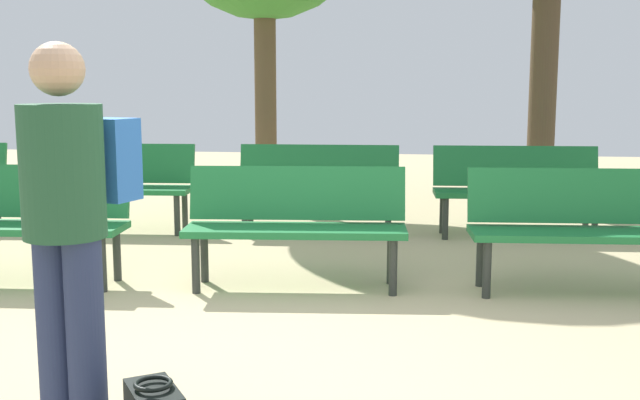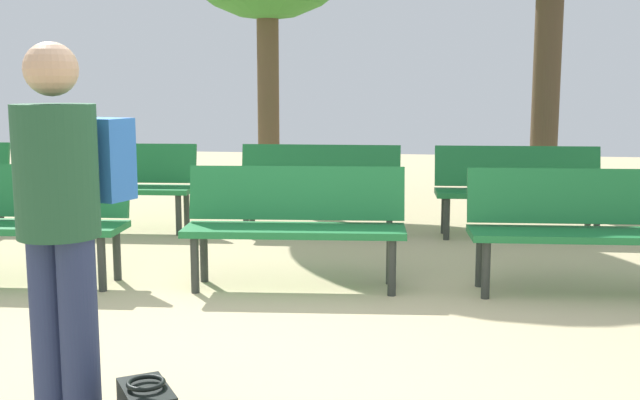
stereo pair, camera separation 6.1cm
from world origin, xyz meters
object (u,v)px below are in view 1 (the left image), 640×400
at_px(visitor_with_backpack, 71,215).
at_px(bench_r1_c1, 114,181).
at_px(bench_r0_c3, 582,222).
at_px(bench_r1_c3, 516,185).
at_px(bench_r0_c2, 296,219).
at_px(bench_r1_c2, 318,183).
at_px(bench_r0_c1, 20,216).

bearing_deg(visitor_with_backpack, bench_r1_c1, -53.64).
xyz_separation_m(bench_r1_c1, visitor_with_backpack, (1.63, -4.36, 0.43)).
height_order(bench_r0_c3, bench_r1_c3, same).
bearing_deg(visitor_with_backpack, bench_r0_c3, -119.22).
bearing_deg(bench_r0_c3, visitor_with_backpack, -139.06).
distance_m(bench_r0_c2, bench_r1_c2, 2.04).
relative_size(bench_r0_c1, visitor_with_backpack, 0.99).
distance_m(bench_r0_c1, bench_r0_c2, 2.07).
distance_m(bench_r0_c2, bench_r1_c3, 2.82).
xyz_separation_m(bench_r0_c3, bench_r1_c2, (-2.16, 1.91, 0.00)).
distance_m(bench_r0_c3, visitor_with_backpack, 3.70).
height_order(bench_r1_c2, visitor_with_backpack, visitor_with_backpack).
relative_size(bench_r1_c2, visitor_with_backpack, 0.98).
height_order(bench_r0_c1, visitor_with_backpack, visitor_with_backpack).
bearing_deg(bench_r0_c2, bench_r1_c3, 44.54).
height_order(bench_r0_c3, bench_r1_c1, same).
bearing_deg(bench_r1_c2, bench_r1_c3, 0.58).
distance_m(bench_r0_c1, bench_r1_c1, 2.06).
distance_m(bench_r0_c3, bench_r1_c3, 2.03).
xyz_separation_m(bench_r1_c1, bench_r1_c2, (2.07, 0.14, 0.00)).
relative_size(bench_r0_c2, bench_r1_c2, 1.01).
xyz_separation_m(bench_r1_c2, visitor_with_backpack, (-0.43, -4.50, 0.43)).
relative_size(bench_r0_c3, bench_r1_c2, 1.01).
xyz_separation_m(bench_r0_c1, visitor_with_backpack, (1.52, -2.30, 0.43)).
distance_m(bench_r0_c3, bench_r1_c2, 2.89).
height_order(bench_r0_c2, bench_r1_c1, same).
bearing_deg(bench_r0_c3, bench_r1_c1, 153.29).
distance_m(bench_r0_c1, bench_r1_c2, 2.94).
relative_size(bench_r1_c3, visitor_with_backpack, 0.99).
xyz_separation_m(bench_r0_c2, bench_r0_c3, (2.05, 0.13, 0.00)).
bearing_deg(bench_r1_c1, bench_r1_c2, 0.06).
bearing_deg(bench_r1_c3, bench_r0_c1, -152.69).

